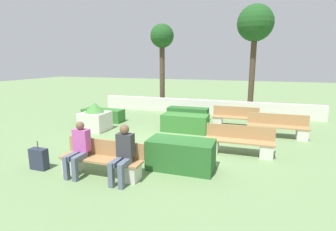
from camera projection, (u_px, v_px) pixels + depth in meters
ground_plane at (171, 146)px, 8.54m from camera, size 60.00×60.00×0.00m
perimeter_wall at (204, 107)px, 13.70m from camera, size 11.38×0.30×0.72m
bench_front at (102, 162)px, 6.32m from camera, size 2.08×0.49×0.84m
bench_left_side at (239, 144)px, 7.73m from camera, size 2.00×0.48×0.84m
bench_right_side at (277, 129)px, 9.44m from camera, size 2.09×0.49×0.84m
bench_back at (235, 120)px, 10.92m from camera, size 1.88×0.49×0.84m
person_seated_man at (79, 147)px, 6.27m from camera, size 0.38×0.63×1.30m
person_seated_woman at (123, 151)px, 5.90m from camera, size 0.38×0.63×1.32m
hedge_block_near_left at (185, 123)px, 10.26m from camera, size 1.79×0.82×0.67m
hedge_block_near_right at (188, 114)px, 12.10m from camera, size 1.86×0.65×0.61m
hedge_block_mid_left at (103, 115)px, 12.02m from camera, size 1.93×0.68×0.56m
hedge_block_mid_right at (181, 154)px, 6.68m from camera, size 1.67×0.83×0.77m
planter_corner_left at (95, 118)px, 10.39m from camera, size 1.00×1.00×1.12m
suitcase at (39, 159)px, 6.67m from camera, size 0.45×0.21×0.75m
tree_leftmost at (162, 41)px, 14.70m from camera, size 1.32×1.32×4.75m
tree_center_left at (255, 26)px, 13.55m from camera, size 1.87×1.87×5.58m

